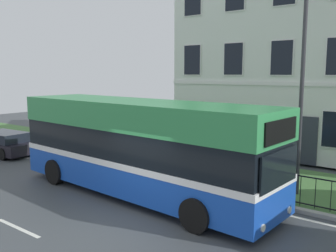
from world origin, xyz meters
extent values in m
cube|color=#3F4448|center=(0.00, 0.00, -0.03)|extent=(60.00, 56.00, 0.06)
cube|color=silver|center=(0.00, 3.65, 0.00)|extent=(54.00, 0.14, 0.01)
cube|color=silver|center=(-2.00, -1.80, 0.00)|extent=(2.00, 0.12, 0.01)
cube|color=#9E9E99|center=(0.00, 4.12, 0.06)|extent=(57.00, 0.24, 0.12)
cube|color=#48753D|center=(0.00, 6.59, 0.06)|extent=(57.00, 4.69, 0.12)
cube|color=white|center=(2.14, 9.86, 3.77)|extent=(14.77, 0.06, 0.20)
cube|color=#2D333D|center=(2.14, 9.85, 1.22)|extent=(1.10, 0.06, 2.20)
cube|color=white|center=(-4.02, 9.85, 1.83)|extent=(1.11, 0.04, 1.65)
cube|color=black|center=(-4.02, 9.83, 1.83)|extent=(1.01, 0.03, 1.55)
cube|color=white|center=(-1.56, 9.85, 1.83)|extent=(1.11, 0.04, 1.65)
cube|color=black|center=(-1.56, 9.83, 1.83)|extent=(1.01, 0.03, 1.55)
cube|color=white|center=(0.91, 9.85, 1.83)|extent=(1.11, 0.04, 1.65)
cube|color=black|center=(0.91, 9.83, 1.83)|extent=(1.01, 0.03, 1.55)
cube|color=white|center=(3.37, 9.85, 1.83)|extent=(1.11, 0.04, 1.65)
cube|color=black|center=(3.37, 9.83, 1.83)|extent=(1.01, 0.03, 1.55)
cube|color=white|center=(-4.02, 9.85, 4.95)|extent=(1.11, 0.04, 1.65)
cube|color=black|center=(-4.02, 9.83, 4.95)|extent=(1.01, 0.03, 1.55)
cube|color=white|center=(-1.56, 9.85, 4.95)|extent=(1.11, 0.04, 1.65)
cube|color=black|center=(-1.56, 9.83, 4.95)|extent=(1.01, 0.03, 1.55)
cube|color=white|center=(0.91, 9.85, 4.95)|extent=(1.11, 0.04, 1.65)
cube|color=black|center=(0.91, 9.83, 4.95)|extent=(1.01, 0.03, 1.55)
cube|color=white|center=(-4.02, 9.85, 8.07)|extent=(1.11, 0.04, 1.65)
cube|color=black|center=(-4.02, 9.83, 8.07)|extent=(1.01, 0.03, 1.55)
cube|color=black|center=(2.14, 4.40, 1.07)|extent=(16.72, 0.04, 0.04)
cube|color=black|center=(2.14, 4.40, 0.20)|extent=(16.72, 0.04, 0.04)
cylinder|color=black|center=(-6.22, 4.40, 0.59)|extent=(0.02, 0.02, 0.95)
cylinder|color=black|center=(-5.77, 4.40, 0.59)|extent=(0.02, 0.02, 0.95)
cylinder|color=black|center=(-5.32, 4.40, 0.59)|extent=(0.02, 0.02, 0.95)
cylinder|color=black|center=(-4.86, 4.40, 0.59)|extent=(0.02, 0.02, 0.95)
cylinder|color=black|center=(-4.41, 4.40, 0.59)|extent=(0.02, 0.02, 0.95)
cylinder|color=black|center=(-3.96, 4.40, 0.59)|extent=(0.02, 0.02, 0.95)
cylinder|color=black|center=(-3.51, 4.40, 0.59)|extent=(0.02, 0.02, 0.95)
cylinder|color=black|center=(-3.06, 4.40, 0.59)|extent=(0.02, 0.02, 0.95)
cylinder|color=black|center=(-2.61, 4.40, 0.59)|extent=(0.02, 0.02, 0.95)
cylinder|color=black|center=(-2.15, 4.40, 0.59)|extent=(0.02, 0.02, 0.95)
cylinder|color=black|center=(-1.70, 4.40, 0.59)|extent=(0.02, 0.02, 0.95)
cylinder|color=black|center=(-1.25, 4.40, 0.59)|extent=(0.02, 0.02, 0.95)
cylinder|color=black|center=(-0.80, 4.40, 0.59)|extent=(0.02, 0.02, 0.95)
cylinder|color=black|center=(-0.35, 4.40, 0.59)|extent=(0.02, 0.02, 0.95)
cylinder|color=black|center=(0.10, 4.40, 0.59)|extent=(0.02, 0.02, 0.95)
cylinder|color=black|center=(0.56, 4.40, 0.59)|extent=(0.02, 0.02, 0.95)
cylinder|color=black|center=(1.01, 4.40, 0.59)|extent=(0.02, 0.02, 0.95)
cylinder|color=black|center=(1.46, 4.40, 0.59)|extent=(0.02, 0.02, 0.95)
cylinder|color=black|center=(1.91, 4.40, 0.59)|extent=(0.02, 0.02, 0.95)
cylinder|color=black|center=(2.36, 4.40, 0.59)|extent=(0.02, 0.02, 0.95)
cylinder|color=black|center=(2.82, 4.40, 0.59)|extent=(0.02, 0.02, 0.95)
cylinder|color=black|center=(3.27, 4.40, 0.59)|extent=(0.02, 0.02, 0.95)
cylinder|color=black|center=(3.72, 4.40, 0.59)|extent=(0.02, 0.02, 0.95)
cylinder|color=black|center=(4.17, 4.40, 0.59)|extent=(0.02, 0.02, 0.95)
cylinder|color=black|center=(4.62, 4.40, 0.59)|extent=(0.02, 0.02, 0.95)
cube|color=#1848B6|center=(-1.25, 2.36, 0.81)|extent=(10.35, 3.10, 1.10)
cube|color=white|center=(-1.25, 2.36, 1.32)|extent=(10.38, 3.12, 0.20)
cube|color=black|center=(-1.25, 2.36, 1.87)|extent=(10.27, 3.05, 1.04)
cube|color=#318B4C|center=(-1.25, 2.36, 2.85)|extent=(10.35, 3.10, 0.91)
cube|color=black|center=(3.87, 2.05, 1.82)|extent=(0.18, 2.10, 0.95)
cube|color=black|center=(3.87, 2.05, 2.80)|extent=(0.17, 1.80, 0.58)
cylinder|color=silver|center=(3.92, 2.85, 0.48)|extent=(0.05, 0.20, 0.20)
cylinder|color=silver|center=(3.82, 1.26, 0.48)|extent=(0.05, 0.20, 0.20)
cylinder|color=black|center=(2.19, 3.35, 0.48)|extent=(0.98, 0.36, 0.96)
cylinder|color=black|center=(2.05, 0.96, 0.48)|extent=(0.98, 0.36, 0.96)
cylinder|color=black|center=(-4.55, 3.75, 0.48)|extent=(0.98, 0.36, 0.96)
cylinder|color=black|center=(-4.69, 1.36, 0.48)|extent=(0.98, 0.36, 0.96)
cube|color=black|center=(-11.48, 2.92, 0.44)|extent=(4.39, 2.04, 0.55)
cube|color=black|center=(-11.23, 2.94, 0.95)|extent=(2.67, 1.71, 0.49)
cylinder|color=black|center=(-12.91, 3.66, 0.30)|extent=(0.61, 0.22, 0.60)
cylinder|color=black|center=(-10.06, 2.18, 0.30)|extent=(0.61, 0.22, 0.60)
cylinder|color=black|center=(-10.17, 3.85, 0.30)|extent=(0.61, 0.22, 0.60)
cylinder|color=#333338|center=(3.27, 5.46, 3.53)|extent=(0.14, 0.14, 6.81)
camera|label=1|loc=(7.18, -7.00, 4.24)|focal=39.47mm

